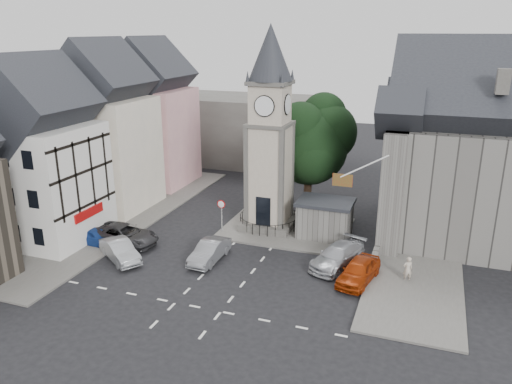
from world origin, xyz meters
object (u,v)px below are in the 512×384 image
at_px(car_west_blue, 95,236).
at_px(pedestrian, 408,269).
at_px(clock_tower, 270,131).
at_px(car_east_red, 359,271).
at_px(stone_shelter, 325,219).

bearing_deg(car_west_blue, pedestrian, -81.64).
relative_size(clock_tower, car_east_red, 3.58).
distance_m(clock_tower, stone_shelter, 8.15).
distance_m(clock_tower, pedestrian, 14.83).
xyz_separation_m(clock_tower, stone_shelter, (4.80, -0.49, -6.57)).
relative_size(car_west_blue, car_east_red, 0.86).
bearing_deg(stone_shelter, clock_tower, 174.16).
bearing_deg(clock_tower, pedestrian, -27.27).
height_order(car_west_blue, pedestrian, pedestrian).
height_order(clock_tower, car_west_blue, clock_tower).
relative_size(car_east_red, pedestrian, 2.58).
xyz_separation_m(car_east_red, pedestrian, (3.00, 1.12, 0.11)).
xyz_separation_m(stone_shelter, pedestrian, (6.70, -5.44, -0.67)).
distance_m(stone_shelter, pedestrian, 8.65).
height_order(stone_shelter, pedestrian, stone_shelter).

